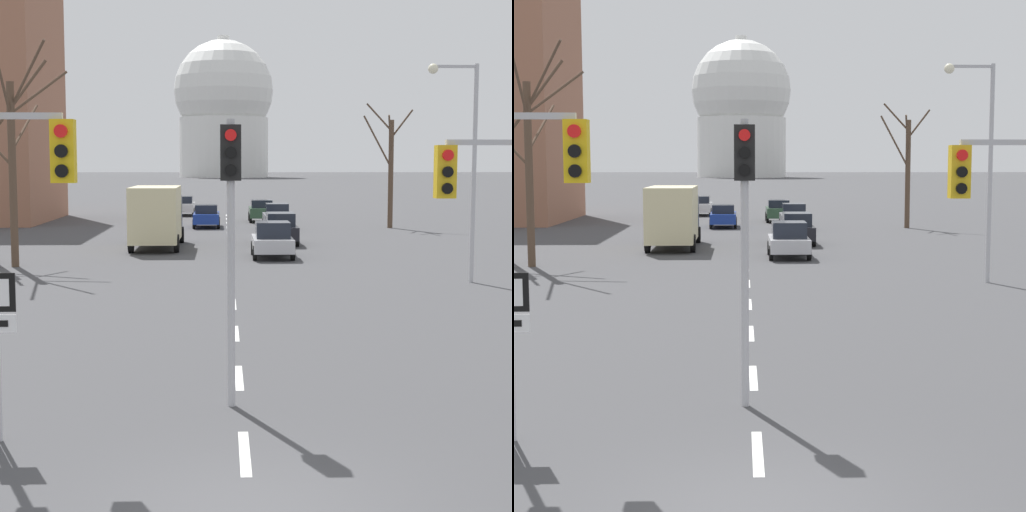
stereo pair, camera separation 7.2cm
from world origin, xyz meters
TOP-DOWN VIEW (x-y plane):
  - lane_stripe_0 at (0.00, 2.20)m, footprint 0.16×2.00m
  - lane_stripe_1 at (0.00, 6.70)m, footprint 0.16×2.00m
  - lane_stripe_2 at (0.00, 11.20)m, footprint 0.16×2.00m
  - lane_stripe_3 at (0.00, 15.70)m, footprint 0.16×2.00m
  - lane_stripe_4 at (0.00, 20.20)m, footprint 0.16×2.00m
  - lane_stripe_5 at (0.00, 24.70)m, footprint 0.16×2.00m
  - lane_stripe_6 at (0.00, 29.20)m, footprint 0.16×2.00m
  - lane_stripe_7 at (0.00, 33.70)m, footprint 0.16×2.00m
  - lane_stripe_8 at (0.00, 38.20)m, footprint 0.16×2.00m
  - lane_stripe_9 at (0.00, 42.70)m, footprint 0.16×2.00m
  - lane_stripe_10 at (0.00, 47.20)m, footprint 0.16×2.00m
  - lane_stripe_11 at (0.00, 51.70)m, footprint 0.16×2.00m
  - lane_stripe_12 at (0.00, 56.20)m, footprint 0.16×2.00m
  - lane_stripe_13 at (0.00, 60.70)m, footprint 0.16×2.00m
  - traffic_signal_near_left at (-3.55, 3.03)m, footprint 1.59×0.34m
  - traffic_signal_centre_tall at (-0.17, 4.70)m, footprint 0.36×0.34m
  - traffic_signal_near_right at (4.73, 5.28)m, footprint 1.90×0.34m
  - street_lamp_right at (8.35, 20.23)m, footprint 1.82×0.36m
  - sedan_near_left at (1.94, 28.65)m, footprint 1.87×3.80m
  - sedan_near_right at (-1.42, 47.33)m, footprint 1.79×4.19m
  - sedan_mid_centre at (3.17, 45.16)m, footprint 1.77×3.81m
  - sedan_far_left at (-3.61, 60.69)m, footprint 1.94×4.41m
  - sedan_far_right at (2.73, 35.12)m, footprint 1.79×4.40m
  - sedan_distant_centre at (2.52, 52.74)m, footprint 1.86×3.82m
  - delivery_truck at (-3.66, 33.34)m, footprint 2.44×7.20m
  - bare_tree_left_near at (-8.93, 25.61)m, footprint 4.29×5.51m
  - bare_tree_right_near at (10.77, 46.36)m, footprint 3.11×2.08m
  - capitol_dome at (0.00, 253.40)m, footprint 30.14×30.14m

SIDE VIEW (x-z plane):
  - lane_stripe_0 at x=0.00m, z-range 0.00..0.01m
  - lane_stripe_1 at x=0.00m, z-range 0.00..0.01m
  - lane_stripe_2 at x=0.00m, z-range 0.00..0.01m
  - lane_stripe_3 at x=0.00m, z-range 0.00..0.01m
  - lane_stripe_4 at x=0.00m, z-range 0.00..0.01m
  - lane_stripe_5 at x=0.00m, z-range 0.00..0.01m
  - lane_stripe_6 at x=0.00m, z-range 0.00..0.01m
  - lane_stripe_7 at x=0.00m, z-range 0.00..0.01m
  - lane_stripe_8 at x=0.00m, z-range 0.00..0.01m
  - lane_stripe_9 at x=0.00m, z-range 0.00..0.01m
  - lane_stripe_10 at x=0.00m, z-range 0.00..0.01m
  - lane_stripe_11 at x=0.00m, z-range 0.00..0.01m
  - lane_stripe_12 at x=0.00m, z-range 0.00..0.01m
  - lane_stripe_13 at x=0.00m, z-range 0.00..0.01m
  - sedan_near_right at x=-1.42m, z-range 0.01..1.55m
  - sedan_far_left at x=-3.61m, z-range 0.02..1.63m
  - sedan_near_left at x=1.94m, z-range 0.00..1.65m
  - sedan_distant_centre at x=2.52m, z-range 0.02..1.64m
  - sedan_far_right at x=2.73m, z-range 0.00..1.70m
  - sedan_mid_centre at x=3.17m, z-range 0.00..1.71m
  - delivery_truck at x=-3.66m, z-range 0.13..3.27m
  - traffic_signal_centre_tall at x=-0.17m, z-range 1.00..6.06m
  - traffic_signal_near_right at x=4.73m, z-range 1.27..6.19m
  - traffic_signal_near_left at x=-3.55m, z-range 1.35..6.61m
  - bare_tree_right_near at x=10.77m, z-range -0.09..8.16m
  - bare_tree_left_near at x=-8.93m, z-range -0.28..9.19m
  - street_lamp_right at x=8.35m, z-range 0.89..8.68m
  - capitol_dome at x=0.00m, z-range -0.55..42.02m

